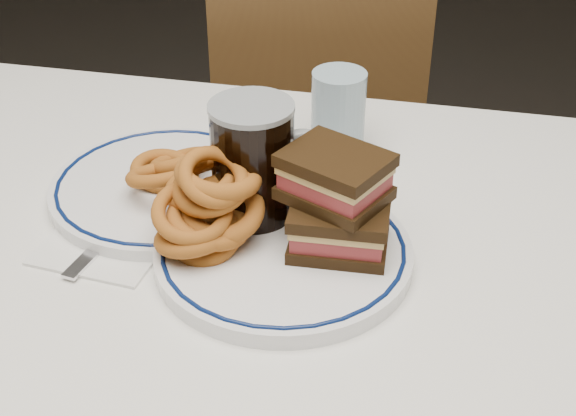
% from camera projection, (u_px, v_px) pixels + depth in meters
% --- Properties ---
extents(dining_table, '(1.27, 0.87, 0.75)m').
position_uv_depth(dining_table, '(218.00, 320.00, 0.97)').
color(dining_table, silver).
rests_on(dining_table, floor).
extents(chair_far, '(0.50, 0.50, 0.89)m').
position_uv_depth(chair_far, '(314.00, 129.00, 1.71)').
color(chair_far, '#4B2D18').
rests_on(chair_far, floor).
extents(main_plate, '(0.29, 0.29, 0.02)m').
position_uv_depth(main_plate, '(283.00, 252.00, 0.89)').
color(main_plate, white).
rests_on(main_plate, dining_table).
extents(reuben_sandwich, '(0.13, 0.12, 0.11)m').
position_uv_depth(reuben_sandwich, '(337.00, 202.00, 0.87)').
color(reuben_sandwich, black).
rests_on(reuben_sandwich, main_plate).
extents(onion_rings_main, '(0.12, 0.14, 0.13)m').
position_uv_depth(onion_rings_main, '(208.00, 205.00, 0.87)').
color(onion_rings_main, '#71330F').
rests_on(onion_rings_main, main_plate).
extents(ketchup_ramekin, '(0.06, 0.06, 0.04)m').
position_uv_depth(ketchup_ramekin, '(283.00, 189.00, 0.95)').
color(ketchup_ramekin, white).
rests_on(ketchup_ramekin, main_plate).
extents(beer_mug, '(0.14, 0.10, 0.16)m').
position_uv_depth(beer_mug, '(256.00, 166.00, 0.91)').
color(beer_mug, black).
rests_on(beer_mug, dining_table).
extents(water_glass, '(0.07, 0.07, 0.12)m').
position_uv_depth(water_glass, '(338.00, 113.00, 1.08)').
color(water_glass, '#92ADBC').
rests_on(water_glass, dining_table).
extents(far_plate, '(0.29, 0.29, 0.02)m').
position_uv_depth(far_plate, '(165.00, 188.00, 1.01)').
color(far_plate, white).
rests_on(far_plate, dining_table).
extents(onion_rings_far, '(0.11, 0.14, 0.07)m').
position_uv_depth(onion_rings_far, '(168.00, 169.00, 0.99)').
color(onion_rings_far, '#71330F').
rests_on(onion_rings_far, far_plate).
extents(napkin_fork, '(0.15, 0.18, 0.01)m').
position_uv_depth(napkin_fork, '(110.00, 238.00, 0.93)').
color(napkin_fork, silver).
rests_on(napkin_fork, dining_table).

